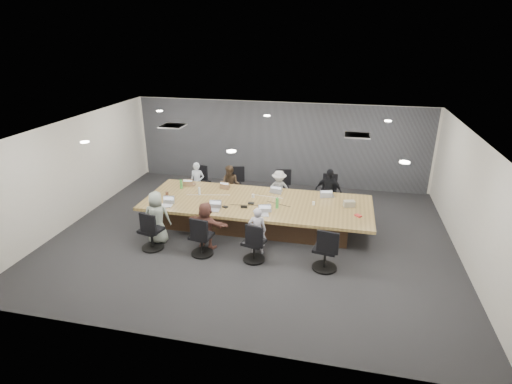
% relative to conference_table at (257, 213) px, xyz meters
% --- Properties ---
extents(floor, '(10.00, 8.00, 0.00)m').
position_rel_conference_table_xyz_m(floor, '(0.00, -0.50, -0.40)').
color(floor, '#29292C').
rests_on(floor, ground).
extents(ceiling, '(10.00, 8.00, 0.00)m').
position_rel_conference_table_xyz_m(ceiling, '(0.00, -0.50, 2.40)').
color(ceiling, white).
rests_on(ceiling, wall_back).
extents(wall_back, '(10.00, 0.00, 2.80)m').
position_rel_conference_table_xyz_m(wall_back, '(0.00, 3.50, 1.00)').
color(wall_back, beige).
rests_on(wall_back, ground).
extents(wall_front, '(10.00, 0.00, 2.80)m').
position_rel_conference_table_xyz_m(wall_front, '(0.00, -4.50, 1.00)').
color(wall_front, beige).
rests_on(wall_front, ground).
extents(wall_left, '(0.00, 8.00, 2.80)m').
position_rel_conference_table_xyz_m(wall_left, '(-5.00, -0.50, 1.00)').
color(wall_left, beige).
rests_on(wall_left, ground).
extents(wall_right, '(0.00, 8.00, 2.80)m').
position_rel_conference_table_xyz_m(wall_right, '(5.00, -0.50, 1.00)').
color(wall_right, beige).
rests_on(wall_right, ground).
extents(curtain, '(9.80, 0.04, 2.80)m').
position_rel_conference_table_xyz_m(curtain, '(0.00, 3.42, 1.00)').
color(curtain, '#4C4E55').
rests_on(curtain, ground).
extents(conference_table, '(6.00, 2.20, 0.74)m').
position_rel_conference_table_xyz_m(conference_table, '(0.00, 0.00, 0.00)').
color(conference_table, '#422B1C').
rests_on(conference_table, ground).
extents(chair_0, '(0.63, 0.63, 0.77)m').
position_rel_conference_table_xyz_m(chair_0, '(-2.18, 1.70, -0.02)').
color(chair_0, black).
rests_on(chair_0, ground).
extents(chair_1, '(0.69, 0.69, 0.83)m').
position_rel_conference_table_xyz_m(chair_1, '(-1.11, 1.70, 0.02)').
color(chair_1, black).
rests_on(chair_1, ground).
extents(chair_2, '(0.68, 0.68, 0.86)m').
position_rel_conference_table_xyz_m(chair_2, '(0.37, 1.70, 0.03)').
color(chair_2, black).
rests_on(chair_2, ground).
extents(chair_3, '(0.56, 0.56, 0.79)m').
position_rel_conference_table_xyz_m(chair_3, '(1.81, 1.70, -0.01)').
color(chair_3, black).
rests_on(chair_3, ground).
extents(chair_4, '(0.69, 0.69, 0.84)m').
position_rel_conference_table_xyz_m(chair_4, '(-2.23, -1.70, 0.02)').
color(chair_4, black).
rests_on(chair_4, ground).
extents(chair_5, '(0.63, 0.63, 0.82)m').
position_rel_conference_table_xyz_m(chair_5, '(-0.95, -1.70, 0.01)').
color(chair_5, black).
rests_on(chair_5, ground).
extents(chair_6, '(0.65, 0.65, 0.79)m').
position_rel_conference_table_xyz_m(chair_6, '(0.31, -1.70, -0.01)').
color(chair_6, black).
rests_on(chair_6, ground).
extents(chair_7, '(0.68, 0.68, 0.87)m').
position_rel_conference_table_xyz_m(chair_7, '(1.92, -1.70, 0.03)').
color(chair_7, black).
rests_on(chair_7, ground).
extents(person_0, '(0.47, 0.33, 1.23)m').
position_rel_conference_table_xyz_m(person_0, '(-2.18, 1.35, 0.21)').
color(person_0, silver).
rests_on(person_0, ground).
extents(laptop_0, '(0.32, 0.24, 0.02)m').
position_rel_conference_table_xyz_m(laptop_0, '(-2.18, 0.80, 0.35)').
color(laptop_0, '#8C6647').
rests_on(laptop_0, conference_table).
extents(person_1, '(0.62, 0.50, 1.22)m').
position_rel_conference_table_xyz_m(person_1, '(-1.11, 1.35, 0.21)').
color(person_1, '#3F2F21').
rests_on(person_1, ground).
extents(laptop_1, '(0.32, 0.25, 0.02)m').
position_rel_conference_table_xyz_m(laptop_1, '(-1.11, 0.80, 0.35)').
color(laptop_1, '#8C6647').
rests_on(laptop_1, conference_table).
extents(person_2, '(0.80, 0.52, 1.17)m').
position_rel_conference_table_xyz_m(person_2, '(0.37, 1.35, 0.19)').
color(person_2, '#A8A8A8').
rests_on(person_2, ground).
extents(laptop_2, '(0.37, 0.28, 0.02)m').
position_rel_conference_table_xyz_m(laptop_2, '(0.37, 0.80, 0.35)').
color(laptop_2, '#B2B2B7').
rests_on(laptop_2, conference_table).
extents(person_3, '(0.84, 0.52, 1.34)m').
position_rel_conference_table_xyz_m(person_3, '(1.81, 1.35, 0.27)').
color(person_3, black).
rests_on(person_3, ground).
extents(laptop_3, '(0.38, 0.30, 0.02)m').
position_rel_conference_table_xyz_m(laptop_3, '(1.81, 0.80, 0.35)').
color(laptop_3, '#B2B2B7').
rests_on(laptop_3, conference_table).
extents(person_4, '(0.73, 0.55, 1.34)m').
position_rel_conference_table_xyz_m(person_4, '(-2.23, -1.35, 0.27)').
color(person_4, gray).
rests_on(person_4, ground).
extents(laptop_4, '(0.32, 0.24, 0.02)m').
position_rel_conference_table_xyz_m(laptop_4, '(-2.23, -0.80, 0.35)').
color(laptop_4, '#B2B2B7').
rests_on(laptop_4, conference_table).
extents(person_5, '(1.15, 0.61, 1.19)m').
position_rel_conference_table_xyz_m(person_5, '(-0.95, -1.35, 0.19)').
color(person_5, brown).
rests_on(person_5, ground).
extents(laptop_5, '(0.33, 0.24, 0.02)m').
position_rel_conference_table_xyz_m(laptop_5, '(-0.95, -0.80, 0.35)').
color(laptop_5, '#B2B2B7').
rests_on(laptop_5, conference_table).
extents(person_6, '(0.47, 0.35, 1.18)m').
position_rel_conference_table_xyz_m(person_6, '(0.31, -1.35, 0.19)').
color(person_6, '#B2AFBF').
rests_on(person_6, ground).
extents(laptop_6, '(0.37, 0.29, 0.02)m').
position_rel_conference_table_xyz_m(laptop_6, '(0.31, -0.80, 0.35)').
color(laptop_6, '#B2B2B7').
rests_on(laptop_6, conference_table).
extents(bottle_green_left, '(0.10, 0.10, 0.26)m').
position_rel_conference_table_xyz_m(bottle_green_left, '(-2.32, 0.45, 0.47)').
color(bottle_green_left, green).
rests_on(bottle_green_left, conference_table).
extents(bottle_green_right, '(0.08, 0.08, 0.28)m').
position_rel_conference_table_xyz_m(bottle_green_right, '(0.59, -0.30, 0.48)').
color(bottle_green_right, green).
rests_on(bottle_green_right, conference_table).
extents(bottle_clear, '(0.08, 0.08, 0.22)m').
position_rel_conference_table_xyz_m(bottle_clear, '(-1.64, 0.11, 0.45)').
color(bottle_clear, silver).
rests_on(bottle_clear, conference_table).
extents(cup_white_far, '(0.10, 0.10, 0.09)m').
position_rel_conference_table_xyz_m(cup_white_far, '(-0.16, 0.25, 0.39)').
color(cup_white_far, white).
rests_on(cup_white_far, conference_table).
extents(cup_white_near, '(0.08, 0.08, 0.09)m').
position_rel_conference_table_xyz_m(cup_white_near, '(1.49, 0.10, 0.38)').
color(cup_white_near, white).
rests_on(cup_white_near, conference_table).
extents(mug_brown, '(0.09, 0.09, 0.10)m').
position_rel_conference_table_xyz_m(mug_brown, '(-2.50, -0.13, 0.39)').
color(mug_brown, brown).
rests_on(mug_brown, conference_table).
extents(mic_left, '(0.16, 0.14, 0.03)m').
position_rel_conference_table_xyz_m(mic_left, '(-0.71, -0.55, 0.35)').
color(mic_left, black).
rests_on(mic_left, conference_table).
extents(mic_right, '(0.17, 0.12, 0.03)m').
position_rel_conference_table_xyz_m(mic_right, '(-0.11, -0.18, 0.35)').
color(mic_right, black).
rests_on(mic_right, conference_table).
extents(stapler, '(0.17, 0.07, 0.06)m').
position_rel_conference_table_xyz_m(stapler, '(-0.23, -0.48, 0.37)').
color(stapler, black).
rests_on(stapler, conference_table).
extents(canvas_bag, '(0.32, 0.24, 0.15)m').
position_rel_conference_table_xyz_m(canvas_bag, '(2.39, 0.21, 0.41)').
color(canvas_bag, gray).
rests_on(canvas_bag, conference_table).
extents(snack_packet, '(0.19, 0.19, 0.04)m').
position_rel_conference_table_xyz_m(snack_packet, '(2.61, -0.35, 0.36)').
color(snack_packet, red).
rests_on(snack_packet, conference_table).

